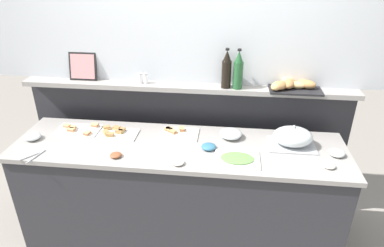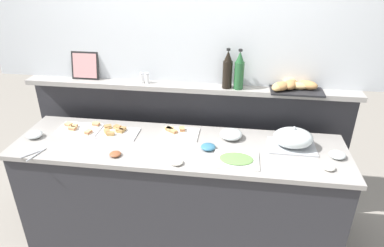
{
  "view_description": "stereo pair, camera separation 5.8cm",
  "coord_description": "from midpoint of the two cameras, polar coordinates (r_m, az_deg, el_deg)",
  "views": [
    {
      "loc": [
        0.35,
        -2.16,
        2.21
      ],
      "look_at": [
        0.09,
        0.1,
        1.06
      ],
      "focal_mm": 31.98,
      "sensor_mm": 36.0,
      "label": 1
    },
    {
      "loc": [
        0.41,
        -2.16,
        2.21
      ],
      "look_at": [
        0.09,
        0.1,
        1.06
      ],
      "focal_mm": 31.98,
      "sensor_mm": 36.0,
      "label": 2
    }
  ],
  "objects": [
    {
      "name": "ground_plane",
      "position": [
        3.56,
        0.17,
        -11.63
      ],
      "size": [
        12.0,
        12.0,
        0.0
      ],
      "primitive_type": "plane",
      "color": "gray"
    },
    {
      "name": "buffet_counter",
      "position": [
        2.8,
        -1.54,
        -11.75
      ],
      "size": [
        2.47,
        0.66,
        0.93
      ],
      "color": "#2D2D33",
      "rests_on": "ground_plane"
    },
    {
      "name": "back_ledge_unit",
      "position": [
        3.11,
        -0.05,
        -3.27
      ],
      "size": [
        2.75,
        0.22,
        1.24
      ],
      "color": "#2D2D33",
      "rests_on": "ground_plane"
    },
    {
      "name": "sandwich_platter_rear",
      "position": [
        2.69,
        -1.66,
        -1.54
      ],
      "size": [
        0.28,
        0.21,
        0.04
      ],
      "color": "white",
      "rests_on": "buffet_counter"
    },
    {
      "name": "sandwich_platter_front",
      "position": [
        2.89,
        -17.67,
        -0.77
      ],
      "size": [
        0.34,
        0.21,
        0.04
      ],
      "color": "white",
      "rests_on": "buffet_counter"
    },
    {
      "name": "sandwich_platter_side",
      "position": [
        2.75,
        -11.82,
        -1.41
      ],
      "size": [
        0.3,
        0.2,
        0.04
      ],
      "color": "silver",
      "rests_on": "buffet_counter"
    },
    {
      "name": "cold_cuts_platter",
      "position": [
        2.38,
        8.07,
        -5.95
      ],
      "size": [
        0.31,
        0.23,
        0.02
      ],
      "color": "white",
      "rests_on": "buffet_counter"
    },
    {
      "name": "serving_cloche",
      "position": [
        2.59,
        17.09,
        -2.42
      ],
      "size": [
        0.34,
        0.24,
        0.17
      ],
      "color": "#B7BABF",
      "rests_on": "buffet_counter"
    },
    {
      "name": "glass_bowl_large",
      "position": [
        2.64,
        7.13,
        -1.84
      ],
      "size": [
        0.17,
        0.17,
        0.07
      ],
      "color": "silver",
      "rests_on": "buffet_counter"
    },
    {
      "name": "glass_bowl_medium",
      "position": [
        2.6,
        23.65,
        -4.84
      ],
      "size": [
        0.11,
        0.11,
        0.04
      ],
      "color": "silver",
      "rests_on": "buffet_counter"
    },
    {
      "name": "glass_bowl_small",
      "position": [
        2.88,
        -24.28,
        -1.74
      ],
      "size": [
        0.12,
        0.12,
        0.05
      ],
      "color": "silver",
      "rests_on": "buffet_counter"
    },
    {
      "name": "condiment_bowl_teal",
      "position": [
        2.48,
        3.38,
        -3.92
      ],
      "size": [
        0.11,
        0.11,
        0.04
      ],
      "primitive_type": "ellipsoid",
      "color": "teal",
      "rests_on": "buffet_counter"
    },
    {
      "name": "condiment_bowl_dark",
      "position": [
        2.32,
        -1.83,
        -6.45
      ],
      "size": [
        0.09,
        0.09,
        0.03
      ],
      "primitive_type": "ellipsoid",
      "color": "silver",
      "rests_on": "buffet_counter"
    },
    {
      "name": "condiment_bowl_cream",
      "position": [
        2.46,
        -12.02,
        -5.01
      ],
      "size": [
        0.08,
        0.08,
        0.03
      ],
      "primitive_type": "ellipsoid",
      "color": "brown",
      "rests_on": "buffet_counter"
    },
    {
      "name": "condiment_bowl_red",
      "position": [
        2.45,
        22.51,
        -6.79
      ],
      "size": [
        0.08,
        0.08,
        0.03
      ],
      "primitive_type": "ellipsoid",
      "color": "silver",
      "rests_on": "buffet_counter"
    },
    {
      "name": "serving_tongs",
      "position": [
        2.66,
        -24.11,
        -4.61
      ],
      "size": [
        0.12,
        0.18,
        0.01
      ],
      "color": "#B7BABF",
      "rests_on": "buffet_counter"
    },
    {
      "name": "wine_bottle_green",
      "position": [
        2.7,
        8.49,
        8.6
      ],
      "size": [
        0.08,
        0.08,
        0.32
      ],
      "color": "#23562D",
      "rests_on": "back_ledge_unit"
    },
    {
      "name": "wine_bottle_dark",
      "position": [
        2.71,
        6.56,
        8.78
      ],
      "size": [
        0.08,
        0.08,
        0.32
      ],
      "color": "black",
      "rests_on": "back_ledge_unit"
    },
    {
      "name": "salt_shaker",
      "position": [
        2.85,
        -7.79,
        7.54
      ],
      "size": [
        0.03,
        0.03,
        0.09
      ],
      "color": "white",
      "rests_on": "back_ledge_unit"
    },
    {
      "name": "pepper_shaker",
      "position": [
        2.84,
        -6.93,
        7.52
      ],
      "size": [
        0.03,
        0.03,
        0.09
      ],
      "color": "white",
      "rests_on": "back_ledge_unit"
    },
    {
      "name": "bread_basket",
      "position": [
        2.79,
        16.9,
        6.04
      ],
      "size": [
        0.42,
        0.28,
        0.08
      ],
      "color": "black",
      "rests_on": "back_ledge_unit"
    },
    {
      "name": "framed_picture",
      "position": [
        3.04,
        -16.89,
        9.22
      ],
      "size": [
        0.24,
        0.06,
        0.23
      ],
      "color": "black",
      "rests_on": "back_ledge_unit"
    }
  ]
}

